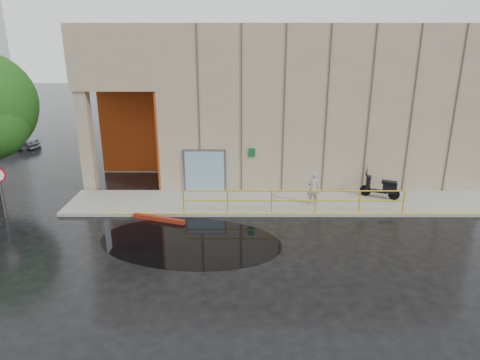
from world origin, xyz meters
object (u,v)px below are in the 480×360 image
at_px(scooter, 381,181).
at_px(car_c, 7,140).
at_px(person, 313,188).
at_px(red_curb, 159,219).

height_order(scooter, car_c, scooter).
bearing_deg(person, scooter, -172.78).
distance_m(person, scooter, 3.44).
height_order(person, car_c, person).
bearing_deg(scooter, person, -141.35).
relative_size(scooter, car_c, 0.44).
height_order(scooter, red_curb, scooter).
relative_size(person, scooter, 0.83).
bearing_deg(person, car_c, -35.61).
height_order(person, scooter, person).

